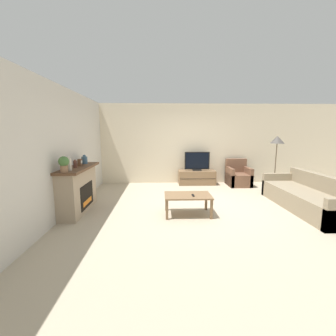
% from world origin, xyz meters
% --- Properties ---
extents(ground_plane, '(24.00, 24.00, 0.00)m').
position_xyz_m(ground_plane, '(0.00, 0.00, 0.00)').
color(ground_plane, tan).
extents(wall_back, '(12.00, 0.06, 2.70)m').
position_xyz_m(wall_back, '(0.00, 2.42, 1.35)').
color(wall_back, beige).
rests_on(wall_back, ground).
extents(wall_left, '(0.06, 12.00, 2.70)m').
position_xyz_m(wall_left, '(-3.01, 0.00, 1.35)').
color(wall_left, beige).
rests_on(wall_left, ground).
extents(fireplace, '(0.49, 1.58, 1.01)m').
position_xyz_m(fireplace, '(-2.79, -0.39, 0.51)').
color(fireplace, tan).
rests_on(fireplace, ground).
extents(mantel_vase_left, '(0.12, 0.12, 0.28)m').
position_xyz_m(mantel_vase_left, '(-2.78, -0.87, 1.14)').
color(mantel_vase_left, beige).
rests_on(mantel_vase_left, fireplace).
extents(mantel_vase_centre_left, '(0.08, 0.08, 0.17)m').
position_xyz_m(mantel_vase_centre_left, '(-2.78, -0.51, 1.09)').
color(mantel_vase_centre_left, '#512D23').
rests_on(mantel_vase_centre_left, fireplace).
extents(mantel_vase_right, '(0.14, 0.14, 0.22)m').
position_xyz_m(mantel_vase_right, '(-2.78, 0.08, 1.10)').
color(mantel_vase_right, '#385670').
rests_on(mantel_vase_right, fireplace).
extents(mantel_clock, '(0.08, 0.11, 0.15)m').
position_xyz_m(mantel_clock, '(-2.78, -0.24, 1.08)').
color(mantel_clock, brown).
rests_on(mantel_clock, fireplace).
extents(potted_plant, '(0.19, 0.19, 0.30)m').
position_xyz_m(potted_plant, '(-2.78, -1.06, 1.18)').
color(potted_plant, '#936B4C').
rests_on(potted_plant, fireplace).
extents(tv_stand, '(1.23, 0.47, 0.48)m').
position_xyz_m(tv_stand, '(0.26, 2.12, 0.24)').
color(tv_stand, brown).
rests_on(tv_stand, ground).
extents(tv, '(0.83, 0.18, 0.63)m').
position_xyz_m(tv, '(0.26, 2.12, 0.77)').
color(tv, black).
rests_on(tv, tv_stand).
extents(armchair, '(0.70, 0.76, 0.86)m').
position_xyz_m(armchair, '(1.61, 1.94, 0.28)').
color(armchair, brown).
rests_on(armchair, ground).
extents(coffee_table, '(0.99, 0.62, 0.44)m').
position_xyz_m(coffee_table, '(-0.39, -0.68, 0.38)').
color(coffee_table, brown).
rests_on(coffee_table, ground).
extents(remote, '(0.05, 0.15, 0.02)m').
position_xyz_m(remote, '(-0.28, -0.77, 0.45)').
color(remote, black).
rests_on(remote, coffee_table).
extents(couch, '(0.94, 2.50, 0.78)m').
position_xyz_m(couch, '(2.41, -0.45, 0.27)').
color(couch, gray).
rests_on(couch, ground).
extents(floor_lamp, '(0.40, 0.40, 1.64)m').
position_xyz_m(floor_lamp, '(2.47, 1.23, 1.46)').
color(floor_lamp, black).
rests_on(floor_lamp, ground).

